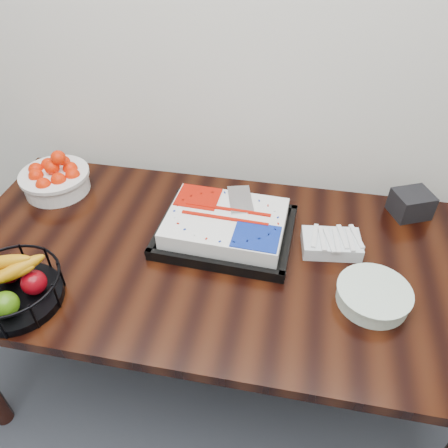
% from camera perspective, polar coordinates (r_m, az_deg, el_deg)
% --- Properties ---
extents(table, '(1.80, 0.90, 0.75)m').
position_cam_1_polar(table, '(1.55, -1.31, -6.14)').
color(table, black).
rests_on(table, ground).
extents(cake_tray, '(0.48, 0.38, 0.10)m').
position_cam_1_polar(cake_tray, '(1.53, 0.22, -0.31)').
color(cake_tray, black).
rests_on(cake_tray, table).
extents(tangerine_bowl, '(0.27, 0.27, 0.17)m').
position_cam_1_polar(tangerine_bowl, '(1.85, -21.30, 6.01)').
color(tangerine_bowl, white).
rests_on(tangerine_bowl, table).
extents(fruit_basket, '(0.29, 0.29, 0.16)m').
position_cam_1_polar(fruit_basket, '(1.44, -25.95, -7.36)').
color(fruit_basket, black).
rests_on(fruit_basket, table).
extents(plate_stack, '(0.22, 0.22, 0.05)m').
position_cam_1_polar(plate_stack, '(1.40, 18.90, -8.84)').
color(plate_stack, white).
rests_on(plate_stack, table).
extents(fork_bag, '(0.21, 0.15, 0.06)m').
position_cam_1_polar(fork_bag, '(1.53, 13.83, -2.44)').
color(fork_bag, silver).
rests_on(fork_bag, table).
extents(napkin_box, '(0.17, 0.16, 0.09)m').
position_cam_1_polar(napkin_box, '(1.76, 23.25, 2.44)').
color(napkin_box, black).
rests_on(napkin_box, table).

